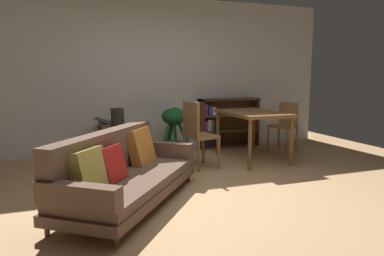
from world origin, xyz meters
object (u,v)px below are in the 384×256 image
object	(u,v)px
desk_speaker	(117,118)
bookshelf	(225,123)
media_console	(116,144)
potted_floor_plant	(174,127)
fabric_couch	(123,172)
open_laptop	(110,122)
dining_chair_near	(197,131)
dining_chair_far	(285,123)
dining_table	(252,117)

from	to	relation	value
desk_speaker	bookshelf	size ratio (longest dim) A/B	0.24
media_console	bookshelf	distance (m)	2.21
bookshelf	potted_floor_plant	bearing A→B (deg)	-158.69
fabric_couch	open_laptop	world-z (taller)	fabric_couch
bookshelf	desk_speaker	bearing A→B (deg)	-158.98
open_laptop	dining_chair_near	distance (m)	1.49
open_laptop	dining_chair_far	xyz separation A→B (m)	(3.01, -0.40, -0.11)
potted_floor_plant	media_console	bearing A→B (deg)	-172.67
open_laptop	potted_floor_plant	bearing A→B (deg)	-5.90
dining_chair_far	media_console	bearing A→B (deg)	176.86
dining_table	dining_chair_far	bearing A→B (deg)	24.41
dining_table	bookshelf	bearing A→B (deg)	87.45
fabric_couch	media_console	distance (m)	1.83
bookshelf	dining_chair_far	bearing A→B (deg)	-41.16
potted_floor_plant	dining_table	size ratio (longest dim) A/B	0.68
potted_floor_plant	dining_table	bearing A→B (deg)	-32.49
desk_speaker	bookshelf	bearing A→B (deg)	21.02
potted_floor_plant	dining_chair_far	size ratio (longest dim) A/B	0.96
dining_table	dining_chair_near	world-z (taller)	dining_chair_near
media_console	desk_speaker	xyz separation A→B (m)	(0.01, -0.24, 0.44)
potted_floor_plant	bookshelf	size ratio (longest dim) A/B	0.71
desk_speaker	dining_chair_far	bearing A→B (deg)	1.55
open_laptop	bookshelf	distance (m)	2.20
fabric_couch	media_console	xyz separation A→B (m)	(0.17, 1.82, -0.05)
dining_chair_near	bookshelf	world-z (taller)	dining_chair_near
media_console	dining_chair_near	size ratio (longest dim) A/B	1.28
open_laptop	desk_speaker	world-z (taller)	desk_speaker
fabric_couch	media_console	world-z (taller)	fabric_couch
open_laptop	dining_chair_near	world-z (taller)	dining_chair_near
desk_speaker	dining_chair_near	xyz separation A→B (m)	(1.06, -0.52, -0.18)
fabric_couch	dining_table	world-z (taller)	dining_table
desk_speaker	bookshelf	xyz separation A→B (m)	(2.12, 0.82, -0.27)
dining_chair_near	potted_floor_plant	bearing A→B (deg)	94.77
media_console	dining_table	bearing A→B (deg)	-15.26
fabric_couch	dining_chair_near	world-z (taller)	dining_chair_near
open_laptop	desk_speaker	bearing A→B (deg)	-84.47
fabric_couch	dining_table	size ratio (longest dim) A/B	1.69
media_console	open_laptop	xyz separation A→B (m)	(-0.04, 0.23, 0.32)
potted_floor_plant	bookshelf	bearing A→B (deg)	21.31
open_laptop	dining_chair_far	world-z (taller)	dining_chair_far
media_console	bookshelf	world-z (taller)	bookshelf
fabric_couch	open_laptop	distance (m)	2.08
fabric_couch	desk_speaker	bearing A→B (deg)	83.47
dining_chair_far	bookshelf	bearing A→B (deg)	138.84
media_console	bookshelf	xyz separation A→B (m)	(2.13, 0.57, 0.17)
dining_chair_far	dining_chair_near	bearing A→B (deg)	-162.57
open_laptop	bookshelf	size ratio (longest dim) A/B	0.40
dining_chair_far	desk_speaker	bearing A→B (deg)	-178.45
dining_table	dining_chair_near	bearing A→B (deg)	-169.18
dining_table	potted_floor_plant	bearing A→B (deg)	147.51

